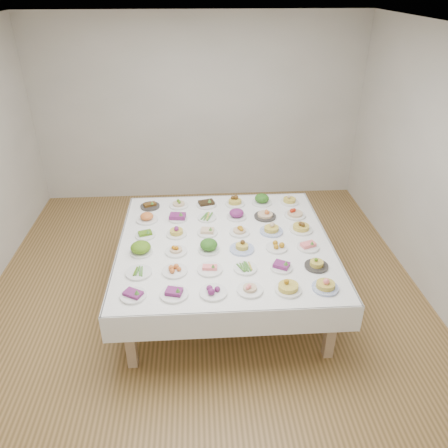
{
  "coord_description": "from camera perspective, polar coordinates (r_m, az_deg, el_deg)",
  "views": [
    {
      "loc": [
        -0.05,
        -4.14,
        3.19
      ],
      "look_at": [
        0.21,
        -0.09,
        0.88
      ],
      "focal_mm": 35.0,
      "sensor_mm": 36.0,
      "label": 1
    }
  ],
  "objects": [
    {
      "name": "room_envelope",
      "position": [
        4.36,
        -2.94,
        11.45
      ],
      "size": [
        5.02,
        5.02,
        2.81
      ],
      "color": "#9E7642",
      "rests_on": "ground"
    },
    {
      "name": "dish_0",
      "position": [
        3.92,
        -11.8,
        -8.78
      ],
      "size": [
        0.23,
        0.23,
        0.1
      ],
      "color": "white",
      "rests_on": "display_table"
    },
    {
      "name": "dish_28",
      "position": [
        5.06,
        5.41,
        1.53
      ],
      "size": [
        0.26,
        0.26,
        0.14
      ],
      "color": "#2F2C29",
      "rests_on": "display_table"
    },
    {
      "name": "dish_17",
      "position": [
        4.57,
        10.93,
        -2.73
      ],
      "size": [
        0.22,
        0.22,
        0.09
      ],
      "color": "white",
      "rests_on": "display_table"
    },
    {
      "name": "dish_8",
      "position": [
        4.16,
        -1.87,
        -5.73
      ],
      "size": [
        0.24,
        0.24,
        0.09
      ],
      "color": "white",
      "rests_on": "display_table"
    },
    {
      "name": "dish_4",
      "position": [
        3.93,
        8.42,
        -7.78
      ],
      "size": [
        0.27,
        0.26,
        0.15
      ],
      "color": "white",
      "rests_on": "display_table"
    },
    {
      "name": "dish_26",
      "position": [
        5.03,
        -2.25,
        0.92
      ],
      "size": [
        0.22,
        0.21,
        0.05
      ],
      "color": "white",
      "rests_on": "display_table"
    },
    {
      "name": "dish_29",
      "position": [
        5.13,
        9.28,
        1.64
      ],
      "size": [
        0.24,
        0.24,
        0.14
      ],
      "color": "white",
      "rests_on": "display_table"
    },
    {
      "name": "dish_9",
      "position": [
        4.19,
        2.8,
        -5.73
      ],
      "size": [
        0.22,
        0.22,
        0.05
      ],
      "color": "white",
      "rests_on": "display_table"
    },
    {
      "name": "dish_16",
      "position": [
        4.5,
        6.9,
        -2.8
      ],
      "size": [
        0.22,
        0.22,
        0.1
      ],
      "color": "white",
      "rests_on": "display_table"
    },
    {
      "name": "display_table",
      "position": [
        4.64,
        0.12,
        -3.01
      ],
      "size": [
        2.23,
        2.23,
        0.75
      ],
      "color": "white",
      "rests_on": "ground"
    },
    {
      "name": "dish_3",
      "position": [
        3.9,
        3.4,
        -8.21
      ],
      "size": [
        0.23,
        0.23,
        0.11
      ],
      "color": "white",
      "rests_on": "display_table"
    },
    {
      "name": "dish_25",
      "position": [
        5.03,
        -6.08,
        1.02
      ],
      "size": [
        0.21,
        0.21,
        0.1
      ],
      "color": "white",
      "rests_on": "display_table"
    },
    {
      "name": "dish_30",
      "position": [
        5.35,
        -9.65,
        2.48
      ],
      "size": [
        0.23,
        0.23,
        0.09
      ],
      "color": "#2F2C29",
      "rests_on": "display_table"
    },
    {
      "name": "dish_19",
      "position": [
        4.73,
        -6.24,
        -0.96
      ],
      "size": [
        0.22,
        0.22,
        0.11
      ],
      "color": "white",
      "rests_on": "display_table"
    },
    {
      "name": "dish_7",
      "position": [
        4.16,
        -6.47,
        -5.85
      ],
      "size": [
        0.24,
        0.24,
        0.09
      ],
      "color": "white",
      "rests_on": "display_table"
    },
    {
      "name": "dish_27",
      "position": [
        5.03,
        1.65,
        1.52
      ],
      "size": [
        0.23,
        0.23,
        0.14
      ],
      "color": "white",
      "rests_on": "display_table"
    },
    {
      "name": "dish_24",
      "position": [
        5.05,
        -10.05,
        0.99
      ],
      "size": [
        0.24,
        0.24,
        0.13
      ],
      "color": "white",
      "rests_on": "display_table"
    },
    {
      "name": "dish_20",
      "position": [
        4.73,
        -2.19,
        -0.88
      ],
      "size": [
        0.22,
        0.22,
        0.1
      ],
      "color": "white",
      "rests_on": "display_table"
    },
    {
      "name": "dish_23",
      "position": [
        4.84,
        10.06,
        -0.1
      ],
      "size": [
        0.25,
        0.25,
        0.15
      ],
      "color": "white",
      "rests_on": "display_table"
    },
    {
      "name": "dish_34",
      "position": [
        5.37,
        4.97,
        3.34
      ],
      "size": [
        0.24,
        0.24,
        0.14
      ],
      "color": "white",
      "rests_on": "display_table"
    },
    {
      "name": "dish_22",
      "position": [
        4.77,
        6.23,
        -0.44
      ],
      "size": [
        0.25,
        0.25,
        0.14
      ],
      "color": "#4C66B2",
      "rests_on": "display_table"
    },
    {
      "name": "dish_33",
      "position": [
        5.32,
        1.45,
        3.2
      ],
      "size": [
        0.23,
        0.23,
        0.15
      ],
      "color": "white",
      "rests_on": "display_table"
    },
    {
      "name": "dish_15",
      "position": [
        4.44,
        2.36,
        -2.81
      ],
      "size": [
        0.25,
        0.25,
        0.13
      ],
      "color": "#4C66B2",
      "rests_on": "display_table"
    },
    {
      "name": "dish_32",
      "position": [
        5.32,
        -2.32,
        2.88
      ],
      "size": [
        0.24,
        0.24,
        0.11
      ],
      "color": "white",
      "rests_on": "display_table"
    },
    {
      "name": "dish_5",
      "position": [
        4.02,
        13.15,
        -7.55
      ],
      "size": [
        0.23,
        0.23,
        0.14
      ],
      "color": "#4C66B2",
      "rests_on": "display_table"
    },
    {
      "name": "dish_14",
      "position": [
        4.43,
        -2.0,
        -2.83
      ],
      "size": [
        0.23,
        0.23,
        0.13
      ],
      "color": "white",
      "rests_on": "display_table"
    },
    {
      "name": "dish_21",
      "position": [
        4.73,
        2.04,
        -0.68
      ],
      "size": [
        0.22,
        0.22,
        0.12
      ],
      "color": "white",
      "rests_on": "display_table"
    },
    {
      "name": "dish_31",
      "position": [
        5.32,
        -5.95,
        2.85
      ],
      "size": [
        0.23,
        0.23,
        0.12
      ],
      "color": "white",
      "rests_on": "display_table"
    },
    {
      "name": "dish_1",
      "position": [
        3.88,
        -6.55,
        -8.73
      ],
      "size": [
        0.25,
        0.25,
        0.11
      ],
      "color": "white",
      "rests_on": "display_table"
    },
    {
      "name": "dish_10",
      "position": [
        4.22,
        7.51,
        -5.33
      ],
      "size": [
        0.21,
        0.21,
        0.1
      ],
      "color": "white",
      "rests_on": "display_table"
    },
    {
      "name": "dish_18",
      "position": [
        4.76,
        -10.26,
        -1.2
      ],
      "size": [
        0.22,
        0.22,
        0.09
      ],
      "color": "white",
      "rests_on": "display_table"
    },
    {
      "name": "dish_6",
      "position": [
        4.2,
        -11.08,
        -6.16
      ],
      "size": [
        0.24,
        0.24,
        0.05
      ],
      "color": "white",
      "rests_on": "display_table"
    },
    {
      "name": "dish_2",
      "position": [
        3.88,
        -1.42,
        -8.6
      ],
      "size": [
        0.24,
        0.24,
        0.1
      ],
      "color": "white",
      "rests_on": "display_table"
    },
    {
      "name": "dish_13",
      "position": [
        4.43,
        -6.29,
        -3.26
      ],
      "size": [
        0.22,
        0.22,
        0.1
      ],
      "color": "white",
      "rests_on": "display_table"
    },
    {
      "name": "dish_12",
      "position": [
        4.47,
        -10.83,
        -3.01
      ],
      "size": [
        0.24,
        0.24,
        0.14
      ],
      "color": "white",
      "rests_on": "display_table"
    },
    {
      "name": "dish_11",
      "position": [
        4.29,
        12.01,
        -4.99
      ],
      "size": [
        0.22,
        0.22,
        0.12
      ],
      "color": "#2F2C29",
      "rests_on": "display_table"
    },
    {
      "name": "dish_35",
      "position": [
        5.43,
        8.56,
        3.23
      ],
      "size": [
        0.22,
        0.22,
        0.12
      ],
      "color": "white",
      "rests_on": "display_table"
    }
  ]
}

